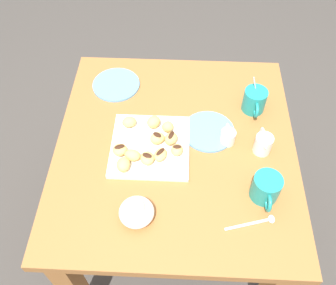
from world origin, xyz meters
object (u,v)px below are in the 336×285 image
object	(u,v)px
beignet_0	(177,150)
beignet_2	(168,127)
ice_cream_bowl	(136,211)
beignet_9	(120,150)
beignet_4	(160,155)
beignet_10	(147,158)
beignet_3	(123,165)
beignet_6	(157,138)
coffee_mug_teal_right	(266,188)
saucer_sky_left	(209,131)
chocolate_sauce_pitcher	(228,136)
beignet_1	(129,122)
saucer_sky_right	(116,85)
beignet_5	(171,139)
beignet_8	(154,122)
pastry_plate_square	(150,146)
dining_table	(175,166)
cream_pitcher_white	(263,143)
coffee_mug_teal_left	(255,100)
beignet_7	(132,155)

from	to	relation	value
beignet_0	beignet_2	world-z (taller)	beignet_2
ice_cream_bowl	beignet_9	xyz separation A→B (m)	(-0.23, -0.08, -0.00)
beignet_4	beignet_10	distance (m)	0.05
beignet_3	beignet_6	world-z (taller)	same
beignet_0	coffee_mug_teal_right	bearing A→B (deg)	63.11
saucer_sky_left	beignet_3	world-z (taller)	beignet_3
chocolate_sauce_pitcher	beignet_9	size ratio (longest dim) A/B	1.83
beignet_6	beignet_10	xyz separation A→B (m)	(0.08, -0.03, -0.00)
beignet_1	beignet_4	size ratio (longest dim) A/B	0.93
beignet_2	saucer_sky_right	bearing A→B (deg)	-136.98
beignet_1	beignet_5	xyz separation A→B (m)	(0.07, 0.15, 0.00)
coffee_mug_teal_right	beignet_2	distance (m)	0.40
beignet_8	beignet_10	world-z (taller)	beignet_8
pastry_plate_square	beignet_3	size ratio (longest dim) A/B	4.89
beignet_5	beignet_8	size ratio (longest dim) A/B	1.01
beignet_8	beignet_5	bearing A→B (deg)	41.16
ice_cream_bowl	beignet_8	distance (m)	0.35
dining_table	beignet_10	distance (m)	0.21
cream_pitcher_white	beignet_9	size ratio (longest dim) A/B	2.08
coffee_mug_teal_right	beignet_2	size ratio (longest dim) A/B	3.05
coffee_mug_teal_left	beignet_9	xyz separation A→B (m)	(0.24, -0.47, -0.02)
coffee_mug_teal_right	beignet_9	bearing A→B (deg)	-105.87
ice_cream_bowl	beignet_0	distance (m)	0.26
saucer_sky_right	beignet_9	distance (m)	0.35
saucer_sky_left	beignet_3	size ratio (longest dim) A/B	3.38
beignet_2	beignet_5	size ratio (longest dim) A/B	0.81
beignet_3	beignet_10	world-z (taller)	beignet_3
beignet_4	beignet_8	xyz separation A→B (m)	(-0.14, -0.03, 0.00)
beignet_1	cream_pitcher_white	bearing A→B (deg)	80.57
beignet_5	beignet_7	size ratio (longest dim) A/B	0.96
beignet_0	beignet_2	bearing A→B (deg)	-160.08
pastry_plate_square	beignet_10	world-z (taller)	beignet_10
saucer_sky_right	beignet_3	size ratio (longest dim) A/B	3.39
coffee_mug_teal_left	ice_cream_bowl	bearing A→B (deg)	-40.35
coffee_mug_teal_left	saucer_sky_right	bearing A→B (deg)	-100.84
saucer_sky_right	beignet_9	xyz separation A→B (m)	(0.34, 0.06, 0.03)
pastry_plate_square	beignet_2	distance (m)	0.09
saucer_sky_right	beignet_5	distance (m)	0.37
chocolate_sauce_pitcher	dining_table	bearing A→B (deg)	-83.03
pastry_plate_square	beignet_7	distance (m)	0.09
saucer_sky_left	beignet_0	xyz separation A→B (m)	(0.11, -0.11, 0.03)
coffee_mug_teal_left	cream_pitcher_white	size ratio (longest dim) A/B	1.32
beignet_10	ice_cream_bowl	bearing A→B (deg)	-4.78
dining_table	cream_pitcher_white	distance (m)	0.35
chocolate_sauce_pitcher	ice_cream_bowl	bearing A→B (deg)	-43.72
dining_table	beignet_4	xyz separation A→B (m)	(0.07, -0.05, 0.17)
saucer_sky_left	coffee_mug_teal_left	bearing A→B (deg)	125.66
beignet_10	dining_table	bearing A→B (deg)	131.99
beignet_4	beignet_7	distance (m)	0.09
beignet_0	beignet_1	world-z (taller)	beignet_1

